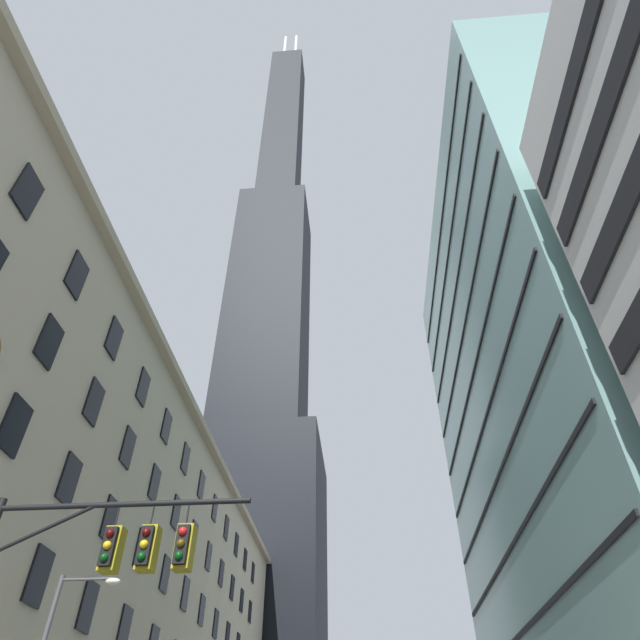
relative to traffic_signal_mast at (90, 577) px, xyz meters
The scene contains 4 objects.
station_building 31.43m from the traffic_signal_mast, 116.19° to the left, with size 13.35×73.16×25.47m.
dark_skyscraper 99.63m from the traffic_signal_mast, 99.16° to the left, with size 23.76×23.76×228.20m.
glass_office_midrise 34.38m from the traffic_signal_mast, 42.68° to the left, with size 14.43×33.32×44.45m.
traffic_signal_mast is the anchor object (origin of this frame).
Camera 1 is at (2.58, -9.86, 1.69)m, focal length 30.42 mm.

